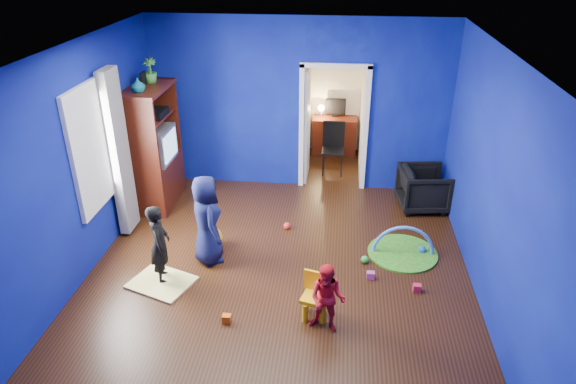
# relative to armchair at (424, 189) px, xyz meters

# --- Properties ---
(floor) EXTENTS (5.00, 5.50, 0.01)m
(floor) POSITION_rel_armchair_xyz_m (-2.10, -2.10, -0.35)
(floor) COLOR black
(floor) RESTS_ON ground
(ceiling) EXTENTS (5.00, 5.50, 0.01)m
(ceiling) POSITION_rel_armchair_xyz_m (-2.10, -2.10, 2.55)
(ceiling) COLOR white
(ceiling) RESTS_ON wall_back
(wall_back) EXTENTS (5.00, 0.02, 2.90)m
(wall_back) POSITION_rel_armchair_xyz_m (-2.10, 0.65, 1.10)
(wall_back) COLOR navy
(wall_back) RESTS_ON floor
(wall_front) EXTENTS (5.00, 0.02, 2.90)m
(wall_front) POSITION_rel_armchair_xyz_m (-2.10, -4.85, 1.10)
(wall_front) COLOR navy
(wall_front) RESTS_ON floor
(wall_left) EXTENTS (0.02, 5.50, 2.90)m
(wall_left) POSITION_rel_armchair_xyz_m (-4.60, -2.10, 1.10)
(wall_left) COLOR navy
(wall_left) RESTS_ON floor
(wall_right) EXTENTS (0.02, 5.50, 2.90)m
(wall_right) POSITION_rel_armchair_xyz_m (0.40, -2.10, 1.10)
(wall_right) COLOR navy
(wall_right) RESTS_ON floor
(alcove) EXTENTS (1.00, 1.75, 2.50)m
(alcove) POSITION_rel_armchair_xyz_m (-1.50, 1.53, 0.90)
(alcove) COLOR silver
(alcove) RESTS_ON floor
(armchair) EXTENTS (0.85, 0.83, 0.69)m
(armchair) POSITION_rel_armchair_xyz_m (0.00, 0.00, 0.00)
(armchair) COLOR black
(armchair) RESTS_ON floor
(child_black) EXTENTS (0.36, 0.45, 1.07)m
(child_black) POSITION_rel_armchair_xyz_m (-3.57, -2.34, 0.19)
(child_black) COLOR black
(child_black) RESTS_ON floor
(child_navy) EXTENTS (0.65, 0.73, 1.26)m
(child_navy) POSITION_rel_armchair_xyz_m (-3.09, -1.84, 0.28)
(child_navy) COLOR black
(child_navy) RESTS_ON floor
(toddler_red) EXTENTS (0.48, 0.41, 0.85)m
(toddler_red) POSITION_rel_armchair_xyz_m (-1.43, -3.06, 0.08)
(toddler_red) COLOR red
(toddler_red) RESTS_ON floor
(vase) EXTENTS (0.21, 0.21, 0.21)m
(vase) POSITION_rel_armchair_xyz_m (-4.32, -0.57, 1.72)
(vase) COLOR #0D616F
(vase) RESTS_ON tv_armoire
(potted_plant) EXTENTS (0.23, 0.23, 0.38)m
(potted_plant) POSITION_rel_armchair_xyz_m (-4.32, -0.05, 1.80)
(potted_plant) COLOR green
(potted_plant) RESTS_ON tv_armoire
(tv_armoire) EXTENTS (0.58, 1.14, 1.96)m
(tv_armoire) POSITION_rel_armchair_xyz_m (-4.32, -0.27, 0.63)
(tv_armoire) COLOR #3D190A
(tv_armoire) RESTS_ON floor
(crt_tv) EXTENTS (0.46, 0.70, 0.54)m
(crt_tv) POSITION_rel_armchair_xyz_m (-4.28, -0.27, 0.67)
(crt_tv) COLOR silver
(crt_tv) RESTS_ON tv_armoire
(yellow_blanket) EXTENTS (0.91, 0.82, 0.03)m
(yellow_blanket) POSITION_rel_armchair_xyz_m (-3.57, -2.44, -0.33)
(yellow_blanket) COLOR #F2E07A
(yellow_blanket) RESTS_ON floor
(hopper_ball) EXTENTS (0.36, 0.36, 0.36)m
(hopper_ball) POSITION_rel_armchair_xyz_m (-3.14, -1.59, -0.17)
(hopper_ball) COLOR yellow
(hopper_ball) RESTS_ON floor
(kid_chair) EXTENTS (0.34, 0.34, 0.50)m
(kid_chair) POSITION_rel_armchair_xyz_m (-1.58, -2.86, -0.10)
(kid_chair) COLOR yellow
(kid_chair) RESTS_ON floor
(play_mat) EXTENTS (0.97, 0.97, 0.03)m
(play_mat) POSITION_rel_armchair_xyz_m (-0.43, -1.42, -0.33)
(play_mat) COLOR #489C23
(play_mat) RESTS_ON floor
(toy_arch) EXTENTS (0.87, 0.07, 0.87)m
(toy_arch) POSITION_rel_armchair_xyz_m (-0.43, -1.42, -0.33)
(toy_arch) COLOR #3F8CD8
(toy_arch) RESTS_ON floor
(window_left) EXTENTS (0.03, 0.95, 1.55)m
(window_left) POSITION_rel_armchair_xyz_m (-4.58, -1.75, 1.20)
(window_left) COLOR white
(window_left) RESTS_ON wall_left
(curtain) EXTENTS (0.14, 0.42, 2.40)m
(curtain) POSITION_rel_armchair_xyz_m (-4.47, -1.20, 0.90)
(curtain) COLOR slate
(curtain) RESTS_ON floor
(doorway) EXTENTS (1.16, 0.10, 2.10)m
(doorway) POSITION_rel_armchair_xyz_m (-1.50, 0.65, 0.70)
(doorway) COLOR white
(doorway) RESTS_ON floor
(study_desk) EXTENTS (0.88, 0.44, 0.75)m
(study_desk) POSITION_rel_armchair_xyz_m (-1.50, 2.16, 0.03)
(study_desk) COLOR #3D140A
(study_desk) RESTS_ON floor
(desk_monitor) EXTENTS (0.40, 0.05, 0.32)m
(desk_monitor) POSITION_rel_armchair_xyz_m (-1.50, 2.28, 0.60)
(desk_monitor) COLOR black
(desk_monitor) RESTS_ON study_desk
(desk_lamp) EXTENTS (0.14, 0.14, 0.14)m
(desk_lamp) POSITION_rel_armchair_xyz_m (-1.78, 2.22, 0.58)
(desk_lamp) COLOR #FFD88C
(desk_lamp) RESTS_ON study_desk
(folding_chair) EXTENTS (0.40, 0.40, 0.92)m
(folding_chair) POSITION_rel_armchair_xyz_m (-1.50, 1.20, 0.11)
(folding_chair) COLOR black
(folding_chair) RESTS_ON floor
(book_shelf) EXTENTS (0.88, 0.24, 0.04)m
(book_shelf) POSITION_rel_armchair_xyz_m (-1.50, 2.27, 1.67)
(book_shelf) COLOR white
(book_shelf) RESTS_ON study_desk
(toy_0) EXTENTS (0.10, 0.08, 0.10)m
(toy_0) POSITION_rel_armchair_xyz_m (-0.32, -2.25, -0.30)
(toy_0) COLOR red
(toy_0) RESTS_ON floor
(toy_1) EXTENTS (0.11, 0.11, 0.11)m
(toy_1) POSITION_rel_armchair_xyz_m (-0.15, -1.35, -0.29)
(toy_1) COLOR blue
(toy_1) RESTS_ON floor
(toy_2) EXTENTS (0.10, 0.08, 0.10)m
(toy_2) POSITION_rel_armchair_xyz_m (-2.58, -3.07, -0.30)
(toy_2) COLOR #FF610D
(toy_2) RESTS_ON floor
(toy_3) EXTENTS (0.11, 0.11, 0.11)m
(toy_3) POSITION_rel_armchair_xyz_m (-0.96, -1.69, -0.29)
(toy_3) COLOR green
(toy_3) RESTS_ON floor
(toy_4) EXTENTS (0.10, 0.08, 0.10)m
(toy_4) POSITION_rel_armchair_xyz_m (-0.90, -2.05, -0.30)
(toy_4) COLOR #C0488C
(toy_4) RESTS_ON floor
(toy_5) EXTENTS (0.11, 0.11, 0.11)m
(toy_5) POSITION_rel_armchair_xyz_m (-2.12, -0.91, -0.29)
(toy_5) COLOR red
(toy_5) RESTS_ON floor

